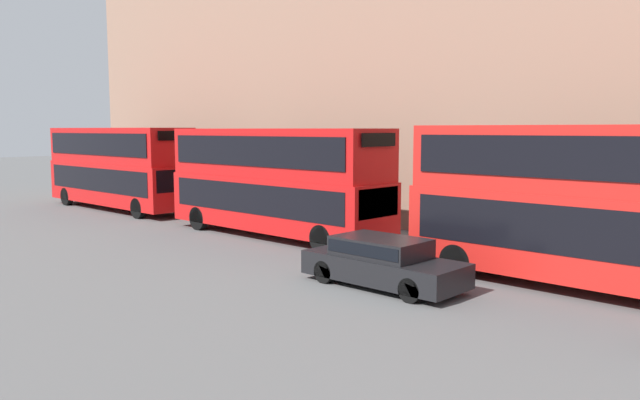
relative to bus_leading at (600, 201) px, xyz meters
name	(u,v)px	position (x,y,z in m)	size (l,w,h in m)	color
bus_leading	(600,201)	(0.00, 0.00, 0.00)	(2.59, 10.25, 4.41)	red
bus_second_in_queue	(275,178)	(0.00, 12.52, -0.05)	(2.59, 10.47, 4.32)	red
bus_third_in_queue	(118,165)	(0.00, 24.95, -0.02)	(2.59, 10.90, 4.37)	red
car_hatchback	(382,261)	(-3.40, 4.48, -1.71)	(1.82, 4.58, 1.35)	black
pedestrian	(158,192)	(2.06, 24.44, -1.63)	(0.36, 0.36, 1.73)	#334C6B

